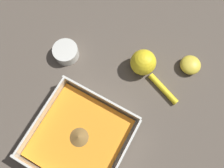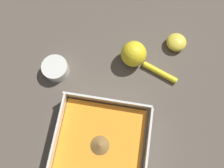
# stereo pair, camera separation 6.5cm
# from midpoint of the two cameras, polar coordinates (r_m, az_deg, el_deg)

# --- Properties ---
(ground_plane) EXTENTS (4.00, 4.00, 0.00)m
(ground_plane) POSITION_cam_midpoint_polar(r_m,az_deg,el_deg) (0.66, -5.20, -12.69)
(ground_plane) COLOR brown
(square_dish) EXTENTS (0.25, 0.25, 0.07)m
(square_dish) POSITION_cam_midpoint_polar(r_m,az_deg,el_deg) (0.64, -5.80, -16.24)
(square_dish) COLOR silver
(square_dish) RESTS_ON ground_plane
(spice_bowl) EXTENTS (0.08, 0.08, 0.04)m
(spice_bowl) POSITION_cam_midpoint_polar(r_m,az_deg,el_deg) (0.72, -17.01, 3.43)
(spice_bowl) COLOR silver
(spice_bowl) RESTS_ON ground_plane
(lemon_squeezer) EXTENTS (0.19, 0.11, 0.08)m
(lemon_squeezer) POSITION_cam_midpoint_polar(r_m,az_deg,el_deg) (0.68, 3.49, 7.06)
(lemon_squeezer) COLOR yellow
(lemon_squeezer) RESTS_ON ground_plane
(lemon_half) EXTENTS (0.06, 0.06, 0.04)m
(lemon_half) POSITION_cam_midpoint_polar(r_m,az_deg,el_deg) (0.74, 14.09, 10.14)
(lemon_half) COLOR yellow
(lemon_half) RESTS_ON ground_plane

